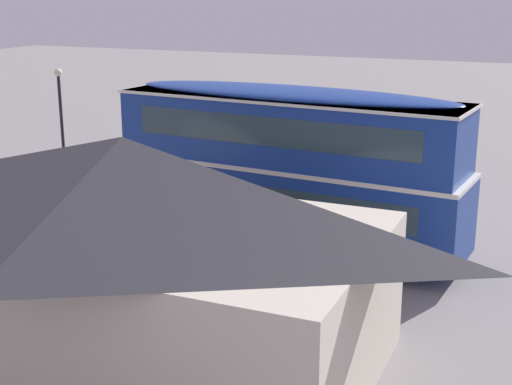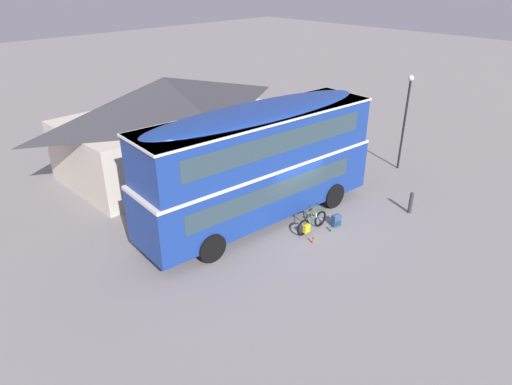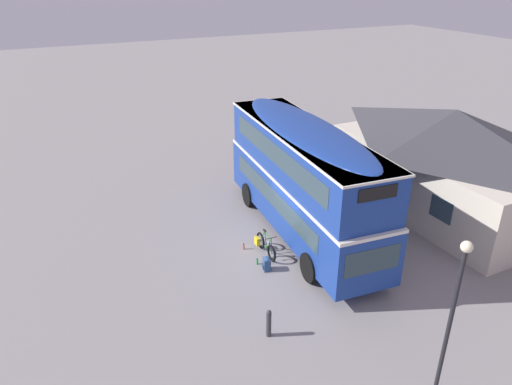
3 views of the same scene
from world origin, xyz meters
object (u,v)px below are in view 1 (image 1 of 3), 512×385
(water_bottle_green_metal, at_px, (279,214))
(street_lamp, at_px, (62,122))
(backpack_on_ground, at_px, (264,209))
(water_bottle_red_squeeze, at_px, (313,218))
(touring_bicycle, at_px, (288,214))
(kerb_bollard, at_px, (202,182))
(double_decker_bus, at_px, (288,162))

(water_bottle_green_metal, distance_m, street_lamp, 8.26)
(backpack_on_ground, bearing_deg, water_bottle_red_squeeze, -174.01)
(water_bottle_red_squeeze, bearing_deg, touring_bicycle, 44.23)
(water_bottle_green_metal, bearing_deg, kerb_bollard, -20.46)
(backpack_on_ground, xyz_separation_m, kerb_bollard, (3.16, -1.51, 0.22))
(kerb_bollard, bearing_deg, water_bottle_green_metal, 159.54)
(water_bottle_green_metal, bearing_deg, double_decker_bus, 116.66)
(touring_bicycle, bearing_deg, backpack_on_ground, -23.35)
(double_decker_bus, distance_m, kerb_bollard, 6.80)
(double_decker_bus, bearing_deg, water_bottle_red_squeeze, -86.48)
(backpack_on_ground, height_order, water_bottle_green_metal, backpack_on_ground)
(backpack_on_ground, bearing_deg, street_lamp, 10.70)
(touring_bicycle, relative_size, water_bottle_red_squeeze, 6.51)
(touring_bicycle, bearing_deg, kerb_bollard, -25.03)
(water_bottle_green_metal, xyz_separation_m, street_lamp, (7.62, 1.50, 2.84))
(water_bottle_red_squeeze, bearing_deg, water_bottle_green_metal, 1.25)
(water_bottle_green_metal, distance_m, kerb_bollard, 3.92)
(double_decker_bus, height_order, water_bottle_red_squeeze, double_decker_bus)
(double_decker_bus, distance_m, touring_bicycle, 3.20)
(water_bottle_red_squeeze, height_order, street_lamp, street_lamp)
(backpack_on_ground, distance_m, water_bottle_green_metal, 0.54)
(double_decker_bus, distance_m, backpack_on_ground, 3.94)
(water_bottle_red_squeeze, distance_m, street_lamp, 9.38)
(water_bottle_green_metal, bearing_deg, water_bottle_red_squeeze, -178.75)
(kerb_bollard, bearing_deg, double_decker_bus, 140.94)
(touring_bicycle, distance_m, backpack_on_ground, 1.14)
(backpack_on_ground, xyz_separation_m, water_bottle_red_squeeze, (-1.68, -0.18, -0.16))
(touring_bicycle, relative_size, street_lamp, 0.35)
(backpack_on_ground, distance_m, kerb_bollard, 3.51)
(water_bottle_red_squeeze, xyz_separation_m, kerb_bollard, (4.84, -1.34, 0.38))
(double_decker_bus, relative_size, water_bottle_red_squeeze, 40.27)
(street_lamp, distance_m, kerb_bollard, 5.47)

